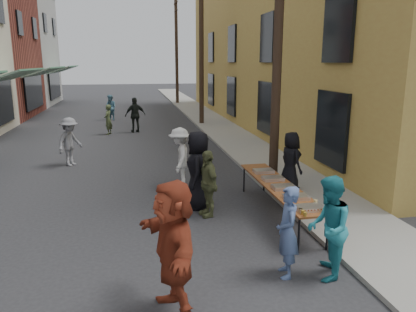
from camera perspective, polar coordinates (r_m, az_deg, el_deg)
name	(u,v)px	position (r m, az deg, el deg)	size (l,w,h in m)	color
ground	(121,240)	(8.58, -12.09, -11.47)	(120.00, 120.00, 0.00)	#28282B
sidewalk	(214,123)	(23.55, 0.78, 4.63)	(2.20, 60.00, 0.10)	gray
building_ochre	(325,35)	(24.39, 16.10, 16.09)	(10.00, 28.00, 10.00)	#B1893F
utility_pole_near	(279,25)	(11.57, 9.90, 17.75)	(0.26, 0.26, 9.00)	#2D2116
utility_pole_mid	(201,44)	(23.18, -0.94, 15.52)	(0.26, 0.26, 9.00)	#2D2116
utility_pole_far	(177,50)	(35.06, -4.45, 14.67)	(0.26, 0.26, 9.00)	#2D2116
serving_table	(279,186)	(9.55, 9.91, -4.24)	(0.70, 4.00, 0.75)	brown
catering_tray_sausage	(309,208)	(8.08, 14.06, -7.09)	(0.50, 0.33, 0.08)	maroon
catering_tray_foil_b	(296,197)	(8.64, 12.26, -5.66)	(0.50, 0.33, 0.08)	#B2B2B7
catering_tray_buns	(284,187)	(9.26, 10.58, -4.32)	(0.50, 0.33, 0.08)	tan
catering_tray_foil_d	(273,178)	(9.88, 9.11, -3.14)	(0.50, 0.33, 0.08)	#B2B2B7
catering_tray_buns_end	(264,171)	(10.52, 7.82, -2.10)	(0.50, 0.33, 0.08)	tan
condiment_jar_a	(305,214)	(7.74, 13.50, -7.98)	(0.07, 0.07, 0.08)	#A57F26
condiment_jar_b	(303,212)	(7.83, 13.20, -7.72)	(0.07, 0.07, 0.08)	#A57F26
condiment_jar_c	(301,210)	(7.91, 12.90, -7.48)	(0.07, 0.07, 0.08)	#A57F26
cup_stack	(325,211)	(7.95, 16.14, -7.41)	(0.08, 0.08, 0.12)	tan
guest_front_a	(198,170)	(9.83, -1.38, -2.03)	(0.94, 0.61, 1.92)	black
guest_front_b	(287,232)	(6.94, 11.11, -10.45)	(0.57, 0.37, 1.56)	#4D6495
guest_front_c	(328,228)	(7.02, 16.57, -9.68)	(0.85, 0.66, 1.74)	teal
guest_front_d	(180,157)	(11.63, -3.95, -0.19)	(1.11, 0.64, 1.72)	silver
guest_front_e	(208,183)	(9.38, -0.04, -3.87)	(0.92, 0.38, 1.57)	brown
guest_queue_back	(173,247)	(5.85, -4.88, -12.66)	(1.83, 0.58, 1.97)	#953820
server	(291,161)	(11.25, 11.56, -0.67)	(0.78, 0.51, 1.59)	black
passerby_left	(70,142)	(14.75, -18.86, 1.90)	(1.08, 0.62, 1.67)	gray
passerby_mid	(135,115)	(20.99, -10.18, 5.69)	(1.04, 0.43, 1.78)	black
passerby_right	(108,120)	(20.67, -13.87, 4.99)	(0.54, 0.35, 1.48)	#475531
passerby_far	(111,108)	(25.84, -13.52, 6.65)	(0.75, 0.59, 1.55)	teal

